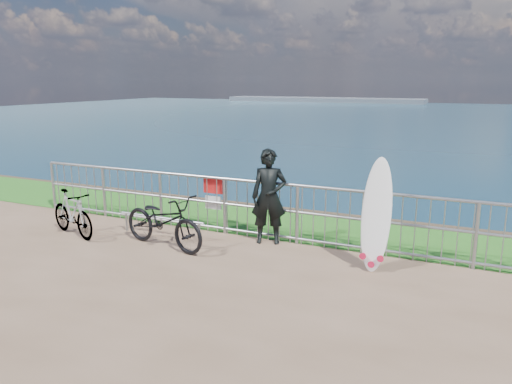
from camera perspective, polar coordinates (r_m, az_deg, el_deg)
The scene contains 8 objects.
grass_strip at distance 10.61m, azimuth 1.65°, elevation -3.41°, with size 120.00×120.00×0.00m, color #21631B.
seascape at distance 161.54m, azimuth 7.71°, elevation 10.18°, with size 260.00×260.00×5.00m.
railing at distance 9.49m, azimuth -0.90°, elevation -1.79°, with size 10.06×0.10×1.13m.
surfer at distance 9.09m, azimuth 1.49°, elevation -0.54°, with size 0.64×0.42×1.75m, color black.
surfboard at distance 8.05m, azimuth 13.55°, elevation -3.00°, with size 0.48×0.43×1.80m.
bicycle_near at distance 9.07m, azimuth -10.53°, elevation -3.26°, with size 0.66×1.88×0.99m, color black.
bicycle_far at distance 10.23m, azimuth -20.25°, elevation -2.30°, with size 0.42×1.48×0.89m, color black.
bike_rack at distance 9.77m, azimuth -10.77°, elevation -3.15°, with size 1.89×0.05×0.39m.
Camera 1 is at (4.00, -6.68, 2.97)m, focal length 35.00 mm.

